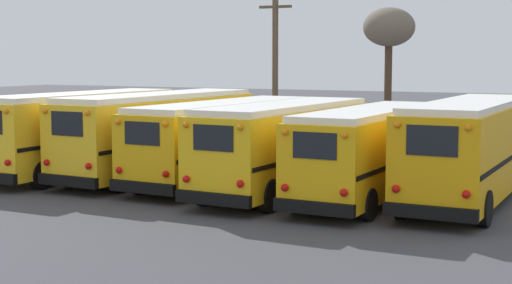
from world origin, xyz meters
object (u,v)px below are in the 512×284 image
Objects in this scene: school_bus_2 at (226,138)px; school_bus_4 at (372,150)px; school_bus_0 at (83,130)px; utility_pole at (275,65)px; school_bus_1 at (160,131)px; bare_tree_0 at (389,30)px; school_bus_5 at (471,147)px; school_bus_3 at (286,144)px.

school_bus_4 is at bearing -9.52° from school_bus_2.
school_bus_4 is (11.91, -0.16, -0.15)m from school_bus_0.
school_bus_2 is 1.26× the size of utility_pole.
school_bus_1 is 18.87m from bare_tree_0.
school_bus_5 reaches higher than school_bus_4.
school_bus_2 is at bearing 170.48° from school_bus_4.
school_bus_3 is (2.98, -1.21, 0.04)m from school_bus_2.
school_bus_3 reaches higher than school_bus_4.
school_bus_0 is at bearing -109.06° from bare_tree_0.
utility_pole is 7.91m from bare_tree_0.
utility_pole reaches higher than school_bus_2.
school_bus_3 is at bearing -12.78° from school_bus_1.
school_bus_4 is 1.17× the size of utility_pole.
utility_pole is at bearing 136.76° from school_bus_5.
school_bus_3 is at bearing -63.41° from utility_pole.
school_bus_1 is at bearing 179.22° from school_bus_5.
school_bus_1 is 1.03× the size of school_bus_2.
school_bus_0 and school_bus_1 have the same top height.
school_bus_1 is 11.76m from utility_pole.
school_bus_1 is (2.98, 0.98, -0.01)m from school_bus_0.
school_bus_0 is at bearing -101.39° from utility_pole.
school_bus_1 is 1.11× the size of school_bus_3.
school_bus_4 is (5.96, -1.00, -0.02)m from school_bus_2.
school_bus_5 reaches higher than school_bus_0.
school_bus_4 is 3.14m from school_bus_5.
bare_tree_0 is at bearing 58.15° from utility_pole.
school_bus_5 is 1.25× the size of utility_pole.
school_bus_0 is 1.04× the size of school_bus_3.
utility_pole reaches higher than bare_tree_0.
school_bus_1 is 6.11m from school_bus_3.
school_bus_2 is 1.39× the size of bare_tree_0.
school_bus_0 is 20.56m from bare_tree_0.
school_bus_0 reaches higher than school_bus_2.
utility_pole reaches higher than school_bus_0.
school_bus_5 is at bearing 3.16° from school_bus_0.
school_bus_3 is at bearing -168.72° from school_bus_5.
school_bus_1 is at bearing 18.27° from school_bus_0.
school_bus_4 is at bearing -74.37° from bare_tree_0.
school_bus_1 is 1.11× the size of school_bus_4.
school_bus_2 is 18.70m from bare_tree_0.
bare_tree_0 reaches higher than school_bus_2.
school_bus_0 is at bearing -176.84° from school_bus_5.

